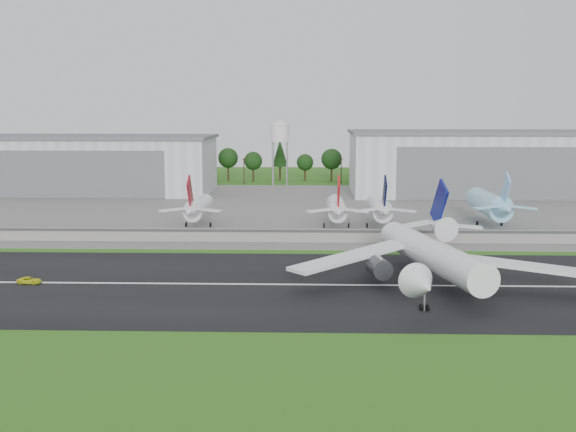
{
  "coord_description": "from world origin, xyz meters",
  "views": [
    {
      "loc": [
        8.42,
        -125.03,
        33.25
      ],
      "look_at": [
        3.12,
        40.0,
        9.0
      ],
      "focal_mm": 45.0,
      "sensor_mm": 36.0,
      "label": 1
    }
  ],
  "objects_px": {
    "parked_jet_red_b": "(337,208)",
    "parked_jet_navy": "(380,208)",
    "main_airliner": "(431,261)",
    "ground_vehicle": "(29,280)",
    "parked_jet_red_a": "(197,208)",
    "parked_jet_skyblue": "(491,204)"
  },
  "relations": [
    {
      "from": "parked_jet_red_b",
      "to": "ground_vehicle",
      "type": "bearing_deg",
      "value": -132.44
    },
    {
      "from": "ground_vehicle",
      "to": "parked_jet_red_b",
      "type": "distance_m",
      "value": 91.38
    },
    {
      "from": "main_airliner",
      "to": "ground_vehicle",
      "type": "height_order",
      "value": "main_airliner"
    },
    {
      "from": "parked_jet_red_b",
      "to": "parked_jet_skyblue",
      "type": "distance_m",
      "value": 44.75
    },
    {
      "from": "parked_jet_red_b",
      "to": "parked_jet_navy",
      "type": "bearing_deg",
      "value": 0.13
    },
    {
      "from": "parked_jet_red_a",
      "to": "parked_jet_red_b",
      "type": "xyz_separation_m",
      "value": [
        39.53,
        -0.0,
        -0.01
      ]
    },
    {
      "from": "ground_vehicle",
      "to": "parked_jet_red_a",
      "type": "bearing_deg",
      "value": -13.08
    },
    {
      "from": "parked_jet_red_a",
      "to": "parked_jet_skyblue",
      "type": "relative_size",
      "value": 0.84
    },
    {
      "from": "parked_jet_navy",
      "to": "parked_jet_skyblue",
      "type": "relative_size",
      "value": 0.84
    },
    {
      "from": "parked_jet_red_a",
      "to": "parked_jet_navy",
      "type": "relative_size",
      "value": 1.0
    },
    {
      "from": "main_airliner",
      "to": "parked_jet_red_a",
      "type": "height_order",
      "value": "main_airliner"
    },
    {
      "from": "parked_jet_red_b",
      "to": "parked_jet_skyblue",
      "type": "height_order",
      "value": "parked_jet_skyblue"
    },
    {
      "from": "main_airliner",
      "to": "parked_jet_red_b",
      "type": "bearing_deg",
      "value": -89.51
    },
    {
      "from": "ground_vehicle",
      "to": "parked_jet_red_a",
      "type": "distance_m",
      "value": 71.03
    },
    {
      "from": "parked_jet_red_a",
      "to": "parked_jet_navy",
      "type": "bearing_deg",
      "value": 0.03
    },
    {
      "from": "ground_vehicle",
      "to": "parked_jet_skyblue",
      "type": "relative_size",
      "value": 0.12
    },
    {
      "from": "ground_vehicle",
      "to": "parked_jet_skyblue",
      "type": "xyz_separation_m",
      "value": [
        106.03,
        72.44,
        5.78
      ]
    },
    {
      "from": "main_airliner",
      "to": "parked_jet_navy",
      "type": "relative_size",
      "value": 1.88
    },
    {
      "from": "main_airliner",
      "to": "parked_jet_red_a",
      "type": "relative_size",
      "value": 1.88
    },
    {
      "from": "main_airliner",
      "to": "parked_jet_navy",
      "type": "distance_m",
      "value": 67.05
    },
    {
      "from": "ground_vehicle",
      "to": "parked_jet_navy",
      "type": "distance_m",
      "value": 100.04
    },
    {
      "from": "main_airliner",
      "to": "parked_jet_red_a",
      "type": "distance_m",
      "value": 86.71
    }
  ]
}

